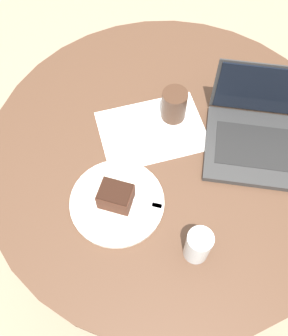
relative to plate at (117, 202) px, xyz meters
name	(u,v)px	position (x,y,z in m)	size (l,w,h in m)	color
ground_plane	(160,233)	(-0.19, -0.12, -0.74)	(12.00, 12.00, 0.00)	gray
dining_table	(166,175)	(-0.19, -0.12, -0.17)	(1.06, 1.06, 0.73)	#4C3323
paper_document	(152,131)	(-0.17, -0.19, 0.00)	(0.32, 0.23, 0.00)	white
plate	(117,202)	(0.00, 0.00, 0.00)	(0.25, 0.25, 0.01)	silver
cake_slice	(116,196)	(0.00, 0.00, 0.04)	(0.11, 0.10, 0.06)	#472619
fork	(138,201)	(-0.05, 0.02, 0.01)	(0.15, 0.11, 0.00)	silver
coffee_glass	(174,105)	(-0.24, -0.22, 0.05)	(0.07, 0.07, 0.10)	#3D2619
water_glass	(198,246)	(-0.15, 0.19, 0.05)	(0.06, 0.06, 0.11)	silver
laptop	(264,135)	(-0.45, -0.05, 0.03)	(0.40, 0.37, 0.21)	#2D2D2D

